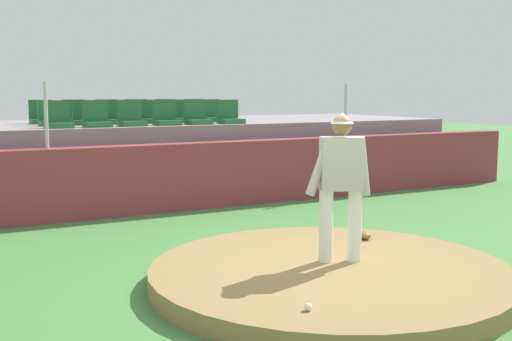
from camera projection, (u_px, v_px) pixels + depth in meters
The scene contains 27 objects.
ground_plane at pixel (330, 284), 7.19m from camera, with size 60.00×60.00×0.00m, color #47813F.
pitchers_mound at pixel (330, 275), 7.18m from camera, with size 4.15×4.15×0.22m, color olive.
pitcher at pixel (341, 176), 7.22m from camera, with size 0.75×0.42×1.75m.
baseball at pixel (308, 307), 5.68m from camera, with size 0.07×0.07×0.07m, color white.
fielding_glove at pixel (363, 235), 8.48m from camera, with size 0.30×0.20×0.11m, color brown.
brick_barrier at pixel (171, 177), 11.59m from camera, with size 16.89×0.40×1.25m, color brown.
fence_post_left at pixel (46, 115), 10.41m from camera, with size 0.06×0.06×1.12m, color silver.
fence_post_right at pixel (346, 110), 13.30m from camera, with size 0.06×0.06×1.12m, color silver.
bleacher_platform at pixel (127, 156), 14.02m from camera, with size 14.76×4.36×1.53m, color gray.
stadium_chair_0 at pixel (58, 119), 11.62m from camera, with size 0.48×0.44×0.50m.
stadium_chair_1 at pixel (96, 119), 11.94m from camera, with size 0.48×0.44×0.50m.
stadium_chair_2 at pixel (131, 118), 12.31m from camera, with size 0.48×0.44×0.50m.
stadium_chair_3 at pixel (166, 117), 12.64m from camera, with size 0.48×0.44×0.50m.
stadium_chair_4 at pixel (197, 117), 12.95m from camera, with size 0.48×0.44×0.50m.
stadium_chair_5 at pixel (230, 116), 13.28m from camera, with size 0.48×0.44×0.50m.
stadium_chair_6 at pixel (52, 118), 12.45m from camera, with size 0.48×0.44×0.50m.
stadium_chair_7 at pixel (85, 117), 12.78m from camera, with size 0.48×0.44×0.50m.
stadium_chair_8 at pixel (118, 116), 13.09m from camera, with size 0.48×0.44×0.50m.
stadium_chair_9 at pixel (152, 116), 13.44m from camera, with size 0.48×0.44×0.50m.
stadium_chair_10 at pixel (182, 115), 13.77m from camera, with size 0.48×0.44×0.50m.
stadium_chair_11 at pixel (211, 115), 14.10m from camera, with size 0.48×0.44×0.50m.
stadium_chair_12 at pixel (42, 116), 13.20m from camera, with size 0.48×0.44×0.50m.
stadium_chair_13 at pixel (75, 116), 13.55m from camera, with size 0.48×0.44×0.50m.
stadium_chair_14 at pixel (107, 115), 13.84m from camera, with size 0.48×0.44×0.50m.
stadium_chair_15 at pixel (138, 115), 14.18m from camera, with size 0.48×0.44×0.50m.
stadium_chair_16 at pixel (167, 114), 14.51m from camera, with size 0.48×0.44×0.50m.
stadium_chair_17 at pixel (196, 114), 14.85m from camera, with size 0.48×0.44×0.50m.
Camera 1 is at (-4.05, -5.74, 2.19)m, focal length 43.91 mm.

